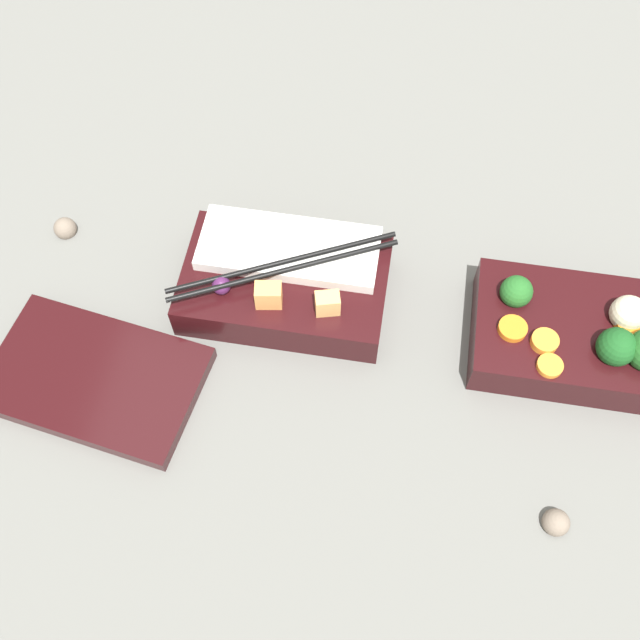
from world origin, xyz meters
name	(u,v)px	position (x,y,z in m)	size (l,w,h in m)	color
ground_plane	(427,320)	(0.00, 0.00, 0.00)	(3.00, 3.00, 0.00)	slate
bento_tray_vegetable	(588,335)	(-0.15, 0.01, 0.03)	(0.19, 0.12, 0.07)	black
bento_tray_rice	(285,280)	(0.14, -0.01, 0.02)	(0.20, 0.12, 0.06)	black
bento_lid	(95,378)	(0.29, 0.11, 0.01)	(0.19, 0.12, 0.02)	black
pebble_0	(556,522)	(-0.12, 0.18, 0.01)	(0.02, 0.02, 0.02)	#7A6B5B
pebble_1	(65,228)	(0.38, -0.05, 0.01)	(0.02, 0.02, 0.02)	#7A6B5B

